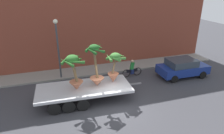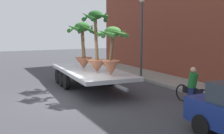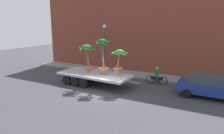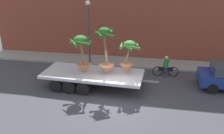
% 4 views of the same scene
% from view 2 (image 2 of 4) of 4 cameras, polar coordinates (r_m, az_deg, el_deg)
% --- Properties ---
extents(ground_plane, '(60.00, 60.00, 0.00)m').
position_cam_2_polar(ground_plane, '(12.05, -7.60, -6.63)').
color(ground_plane, '#38383D').
extents(sidewalk, '(24.00, 2.20, 0.15)m').
position_cam_2_polar(sidewalk, '(15.10, 14.87, -3.60)').
color(sidewalk, gray).
rests_on(sidewalk, ground).
extents(building_facade, '(24.00, 1.20, 9.07)m').
position_cam_2_polar(building_facade, '(16.08, 20.10, 12.85)').
color(building_facade, brown).
rests_on(building_facade, ground).
extents(flatbed_trailer, '(7.35, 2.89, 0.98)m').
position_cam_2_polar(flatbed_trailer, '(14.19, -4.88, -1.19)').
color(flatbed_trailer, '#B7BABF').
rests_on(flatbed_trailer, ground).
extents(potted_palm_rear, '(1.32, 1.40, 2.16)m').
position_cam_2_polar(potted_palm_rear, '(11.87, -0.05, 3.64)').
color(potted_palm_rear, '#B26647').
rests_on(potted_palm_rear, flatbed_trailer).
extents(potted_palm_middle, '(1.37, 1.43, 2.93)m').
position_cam_2_polar(potted_palm_middle, '(13.00, -3.34, 4.63)').
color(potted_palm_middle, '#C17251').
rests_on(potted_palm_middle, flatbed_trailer).
extents(potted_palm_front, '(1.54, 1.58, 2.42)m').
position_cam_2_polar(potted_palm_front, '(14.28, -6.14, 4.75)').
color(potted_palm_front, '#B26647').
rests_on(potted_palm_front, flatbed_trailer).
extents(cyclist, '(1.84, 0.37, 1.54)m').
position_cam_2_polar(cyclist, '(11.50, 16.58, -4.17)').
color(cyclist, black).
rests_on(cyclist, ground).
extents(street_lamp, '(0.36, 0.36, 4.83)m').
position_cam_2_polar(street_lamp, '(16.73, 6.26, 8.57)').
color(street_lamp, '#383D42').
rests_on(street_lamp, sidewalk).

